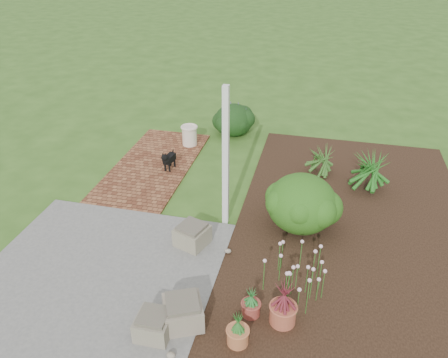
% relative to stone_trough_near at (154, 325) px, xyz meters
% --- Properties ---
extents(ground, '(80.00, 80.00, 0.00)m').
position_rel_stone_trough_near_xyz_m(ground, '(0.01, 2.51, -0.18)').
color(ground, '#32571B').
rests_on(ground, ground).
extents(concrete_patio, '(3.50, 3.50, 0.04)m').
position_rel_stone_trough_near_xyz_m(concrete_patio, '(-1.24, 0.76, -0.16)').
color(concrete_patio, slate).
rests_on(concrete_patio, ground).
extents(brick_path, '(1.60, 3.50, 0.04)m').
position_rel_stone_trough_near_xyz_m(brick_path, '(-1.69, 4.26, -0.16)').
color(brick_path, brown).
rests_on(brick_path, ground).
extents(garden_bed, '(4.00, 7.00, 0.03)m').
position_rel_stone_trough_near_xyz_m(garden_bed, '(2.51, 3.01, -0.17)').
color(garden_bed, black).
rests_on(garden_bed, ground).
extents(veranda_post, '(0.10, 0.10, 2.50)m').
position_rel_stone_trough_near_xyz_m(veranda_post, '(0.31, 2.61, 1.07)').
color(veranda_post, white).
rests_on(veranda_post, ground).
extents(stone_trough_near, '(0.44, 0.44, 0.29)m').
position_rel_stone_trough_near_xyz_m(stone_trough_near, '(0.00, 0.00, 0.00)').
color(stone_trough_near, gray).
rests_on(stone_trough_near, concrete_patio).
extents(stone_trough_mid, '(0.66, 0.66, 0.33)m').
position_rel_stone_trough_near_xyz_m(stone_trough_mid, '(0.30, 0.26, 0.02)').
color(stone_trough_mid, gray).
rests_on(stone_trough_mid, concrete_patio).
extents(stone_trough_far, '(0.60, 0.60, 0.31)m').
position_rel_stone_trough_near_xyz_m(stone_trough_far, '(-0.06, 1.85, 0.01)').
color(stone_trough_far, '#756E59').
rests_on(stone_trough_far, concrete_patio).
extents(black_dog, '(0.19, 0.50, 0.43)m').
position_rel_stone_trough_near_xyz_m(black_dog, '(-1.28, 4.13, 0.11)').
color(black_dog, black).
rests_on(black_dog, brick_path).
extents(cream_ceramic_urn, '(0.35, 0.35, 0.46)m').
position_rel_stone_trough_near_xyz_m(cream_ceramic_urn, '(-1.21, 5.40, 0.08)').
color(cream_ceramic_urn, '#F0DCC6').
rests_on(cream_ceramic_urn, brick_path).
extents(evergreen_shrub, '(1.45, 1.45, 1.00)m').
position_rel_stone_trough_near_xyz_m(evergreen_shrub, '(1.60, 2.75, 0.35)').
color(evergreen_shrub, '#14440D').
rests_on(evergreen_shrub, garden_bed).
extents(agapanthus_clump_back, '(1.14, 1.14, 0.98)m').
position_rel_stone_trough_near_xyz_m(agapanthus_clump_back, '(2.77, 4.31, 0.34)').
color(agapanthus_clump_back, '#104113').
rests_on(agapanthus_clump_back, garden_bed).
extents(agapanthus_clump_front, '(1.00, 1.00, 0.73)m').
position_rel_stone_trough_near_xyz_m(agapanthus_clump_front, '(1.84, 4.72, 0.21)').
color(agapanthus_clump_front, '#113613').
rests_on(agapanthus_clump_front, garden_bed).
extents(pink_flower_patch, '(1.03, 1.03, 0.64)m').
position_rel_stone_trough_near_xyz_m(pink_flower_patch, '(1.66, 1.19, 0.17)').
color(pink_flower_patch, '#113D0F').
rests_on(pink_flower_patch, garden_bed).
extents(terracotta_pot_bronze, '(0.42, 0.42, 0.28)m').
position_rel_stone_trough_near_xyz_m(terracotta_pot_bronze, '(1.56, 0.58, -0.02)').
color(terracotta_pot_bronze, '#AE543A').
rests_on(terracotta_pot_bronze, garden_bed).
extents(terracotta_pot_small_left, '(0.28, 0.28, 0.20)m').
position_rel_stone_trough_near_xyz_m(terracotta_pot_small_left, '(1.13, 0.61, -0.05)').
color(terracotta_pot_small_left, brown).
rests_on(terracotta_pot_small_left, garden_bed).
extents(terracotta_pot_small_right, '(0.35, 0.35, 0.23)m').
position_rel_stone_trough_near_xyz_m(terracotta_pot_small_right, '(1.06, 0.12, -0.04)').
color(terracotta_pot_small_right, '#B7683E').
rests_on(terracotta_pot_small_right, garden_bed).
extents(purple_flowering_bush, '(1.15, 1.15, 0.80)m').
position_rel_stone_trough_near_xyz_m(purple_flowering_bush, '(-0.35, 6.30, 0.22)').
color(purple_flowering_bush, black).
rests_on(purple_flowering_bush, ground).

